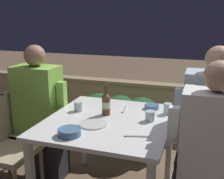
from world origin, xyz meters
TOP-DOWN VIEW (x-y plane):
  - parapet_wall at (0.00, 1.68)m, footprint 9.00×0.18m
  - dining_table at (0.00, 0.00)m, footprint 0.95×1.02m
  - planter_hedge at (-0.19, 0.91)m, footprint 0.91×0.47m
  - chair_left_far at (-0.92, 0.18)m, footprint 0.42×0.42m
  - person_green_blouse at (-0.72, 0.18)m, footprint 0.49×0.26m
  - person_white_polo at (0.73, -0.20)m, footprint 0.49×0.26m
  - person_blue_shirt at (0.74, 0.15)m, footprint 0.50×0.26m
  - beer_bottle at (-0.05, 0.09)m, footprint 0.07×0.07m
  - plate_0 at (-0.07, -0.15)m, footprint 0.21×0.21m
  - bowl_0 at (0.27, 0.35)m, footprint 0.12×0.12m
  - bowl_1 at (-0.15, -0.37)m, footprint 0.16×0.16m
  - glass_cup_0 at (0.42, 0.27)m, footprint 0.07×0.07m
  - glass_cup_1 at (-0.31, 0.10)m, footprint 0.07×0.07m
  - glass_cup_2 at (0.31, 0.07)m, footprint 0.08×0.08m
  - fork_0 at (0.05, 0.25)m, footprint 0.03×0.17m
  - fork_1 at (0.28, -0.25)m, footprint 0.17×0.06m

SIDE VIEW (x-z plane):
  - parapet_wall at x=0.00m, z-range 0.01..0.64m
  - planter_hedge at x=-0.19m, z-range 0.04..0.69m
  - chair_left_far at x=-0.92m, z-range 0.09..0.93m
  - person_white_polo at x=0.73m, z-range 0.00..1.27m
  - person_green_blouse at x=-0.72m, z-range 0.00..1.27m
  - dining_table at x=0.00m, z-range 0.28..1.02m
  - person_blue_shirt at x=0.74m, z-range 0.00..1.32m
  - fork_0 at x=0.05m, z-range 0.73..0.74m
  - fork_1 at x=0.28m, z-range 0.73..0.74m
  - plate_0 at x=-0.07m, z-range 0.73..0.74m
  - bowl_0 at x=0.27m, z-range 0.74..0.77m
  - bowl_1 at x=-0.15m, z-range 0.74..0.79m
  - glass_cup_1 at x=-0.31m, z-range 0.73..0.81m
  - glass_cup_2 at x=0.31m, z-range 0.73..0.81m
  - glass_cup_0 at x=0.42m, z-range 0.73..0.82m
  - beer_bottle at x=-0.05m, z-range 0.71..0.95m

